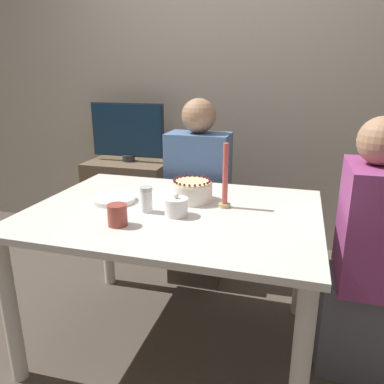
{
  "coord_description": "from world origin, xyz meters",
  "views": [
    {
      "loc": [
        0.55,
        -1.58,
        1.36
      ],
      "look_at": [
        0.05,
        0.14,
        0.8
      ],
      "focal_mm": 35.0,
      "sensor_mm": 36.0,
      "label": 1
    }
  ],
  "objects_px": {
    "sugar_shaker": "(146,199)",
    "tv_monitor": "(127,131)",
    "sugar_bowl": "(176,207)",
    "person_woman_floral": "(364,266)",
    "cake": "(192,191)",
    "candle": "(225,181)",
    "person_man_blue_shirt": "(198,204)"
  },
  "relations": [
    {
      "from": "sugar_shaker",
      "to": "tv_monitor",
      "type": "distance_m",
      "value": 1.37
    },
    {
      "from": "sugar_bowl",
      "to": "person_woman_floral",
      "type": "xyz_separation_m",
      "value": [
        0.84,
        0.18,
        -0.27
      ]
    },
    {
      "from": "cake",
      "to": "sugar_bowl",
      "type": "relative_size",
      "value": 1.87
    },
    {
      "from": "sugar_bowl",
      "to": "candle",
      "type": "bearing_deg",
      "value": 42.56
    },
    {
      "from": "person_woman_floral",
      "to": "candle",
      "type": "bearing_deg",
      "value": 91.02
    },
    {
      "from": "person_woman_floral",
      "to": "sugar_shaker",
      "type": "bearing_deg",
      "value": 100.1
    },
    {
      "from": "sugar_bowl",
      "to": "person_woman_floral",
      "type": "height_order",
      "value": "person_woman_floral"
    },
    {
      "from": "cake",
      "to": "candle",
      "type": "height_order",
      "value": "candle"
    },
    {
      "from": "cake",
      "to": "tv_monitor",
      "type": "relative_size",
      "value": 0.33
    },
    {
      "from": "cake",
      "to": "sugar_shaker",
      "type": "distance_m",
      "value": 0.26
    },
    {
      "from": "sugar_bowl",
      "to": "sugar_shaker",
      "type": "bearing_deg",
      "value": 176.83
    },
    {
      "from": "cake",
      "to": "tv_monitor",
      "type": "distance_m",
      "value": 1.29
    },
    {
      "from": "sugar_shaker",
      "to": "cake",
      "type": "bearing_deg",
      "value": 52.72
    },
    {
      "from": "person_woman_floral",
      "to": "sugar_bowl",
      "type": "bearing_deg",
      "value": 102.36
    },
    {
      "from": "cake",
      "to": "tv_monitor",
      "type": "xyz_separation_m",
      "value": [
        -0.82,
        0.99,
        0.13
      ]
    },
    {
      "from": "person_woman_floral",
      "to": "tv_monitor",
      "type": "height_order",
      "value": "person_woman_floral"
    },
    {
      "from": "cake",
      "to": "candle",
      "type": "xyz_separation_m",
      "value": [
        0.18,
        -0.04,
        0.08
      ]
    },
    {
      "from": "cake",
      "to": "person_man_blue_shirt",
      "type": "relative_size",
      "value": 0.17
    },
    {
      "from": "tv_monitor",
      "to": "candle",
      "type": "bearing_deg",
      "value": -46.07
    },
    {
      "from": "tv_monitor",
      "to": "person_man_blue_shirt",
      "type": "bearing_deg",
      "value": -31.51
    },
    {
      "from": "person_man_blue_shirt",
      "to": "candle",
      "type": "bearing_deg",
      "value": 115.98
    },
    {
      "from": "candle",
      "to": "sugar_shaker",
      "type": "bearing_deg",
      "value": -153.9
    },
    {
      "from": "candle",
      "to": "tv_monitor",
      "type": "distance_m",
      "value": 1.43
    },
    {
      "from": "sugar_bowl",
      "to": "candle",
      "type": "xyz_separation_m",
      "value": [
        0.19,
        0.17,
        0.09
      ]
    },
    {
      "from": "sugar_shaker",
      "to": "tv_monitor",
      "type": "relative_size",
      "value": 0.2
    },
    {
      "from": "cake",
      "to": "person_man_blue_shirt",
      "type": "distance_m",
      "value": 0.63
    },
    {
      "from": "sugar_shaker",
      "to": "person_man_blue_shirt",
      "type": "xyz_separation_m",
      "value": [
        0.04,
        0.77,
        -0.27
      ]
    },
    {
      "from": "candle",
      "to": "person_woman_floral",
      "type": "height_order",
      "value": "person_woman_floral"
    },
    {
      "from": "cake",
      "to": "sugar_bowl",
      "type": "distance_m",
      "value": 0.22
    },
    {
      "from": "cake",
      "to": "sugar_bowl",
      "type": "height_order",
      "value": "cake"
    },
    {
      "from": "sugar_shaker",
      "to": "candle",
      "type": "xyz_separation_m",
      "value": [
        0.34,
        0.16,
        0.07
      ]
    },
    {
      "from": "sugar_shaker",
      "to": "candle",
      "type": "height_order",
      "value": "candle"
    }
  ]
}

